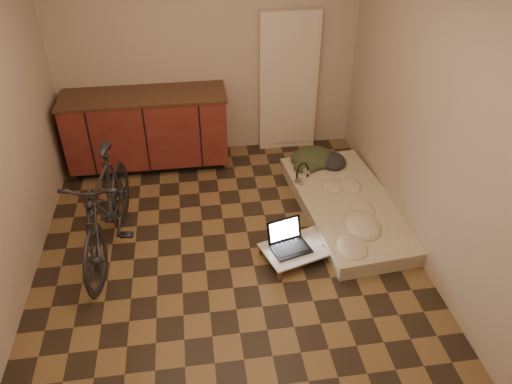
{
  "coord_description": "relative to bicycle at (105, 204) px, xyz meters",
  "views": [
    {
      "loc": [
        -0.25,
        -3.6,
        3.15
      ],
      "look_at": [
        0.29,
        0.14,
        0.55
      ],
      "focal_mm": 35.0,
      "sensor_mm": 36.0,
      "label": 1
    }
  ],
  "objects": [
    {
      "name": "room_shell",
      "position": [
        1.07,
        -0.16,
        0.76
      ],
      "size": [
        3.5,
        4.0,
        2.6
      ],
      "color": "brown",
      "rests_on": "ground"
    },
    {
      "name": "cabinets",
      "position": [
        0.32,
        1.54,
        -0.08
      ],
      "size": [
        1.84,
        0.62,
        0.91
      ],
      "color": "black",
      "rests_on": "ground"
    },
    {
      "name": "appliance_panel",
      "position": [
        2.02,
        1.78,
        0.31
      ],
      "size": [
        0.7,
        0.1,
        1.7
      ],
      "primitive_type": "cube",
      "color": "beige",
      "rests_on": "ground"
    },
    {
      "name": "bicycle",
      "position": [
        0.0,
        0.0,
        0.0
      ],
      "size": [
        0.7,
        1.73,
        1.09
      ],
      "primitive_type": "imported",
      "rotation": [
        0.0,
        0.0,
        -0.13
      ],
      "color": "black",
      "rests_on": "ground"
    },
    {
      "name": "futon",
      "position": [
        2.37,
        0.26,
        -0.46
      ],
      "size": [
        1.08,
        1.99,
        0.16
      ],
      "rotation": [
        0.0,
        0.0,
        0.09
      ],
      "color": "#B9B294",
      "rests_on": "ground"
    },
    {
      "name": "clothing_pile",
      "position": [
        2.24,
        1.03,
        -0.27
      ],
      "size": [
        0.59,
        0.51,
        0.22
      ],
      "primitive_type": null,
      "rotation": [
        0.0,
        0.0,
        0.09
      ],
      "color": "#2F3720",
      "rests_on": "futon"
    },
    {
      "name": "headphones",
      "position": [
        1.98,
        0.7,
        -0.29
      ],
      "size": [
        0.36,
        0.36,
        0.18
      ],
      "primitive_type": null,
      "rotation": [
        0.0,
        0.0,
        0.78
      ],
      "color": "black",
      "rests_on": "futon"
    },
    {
      "name": "lap_desk",
      "position": [
        1.72,
        -0.34,
        -0.45
      ],
      "size": [
        0.76,
        0.61,
        0.11
      ],
      "rotation": [
        0.0,
        0.0,
        0.3
      ],
      "color": "brown",
      "rests_on": "ground"
    },
    {
      "name": "laptop",
      "position": [
        1.62,
        -0.31,
        -0.38
      ],
      "size": [
        0.41,
        0.38,
        0.23
      ],
      "rotation": [
        0.0,
        0.0,
        0.27
      ],
      "color": "black",
      "rests_on": "lap_desk"
    },
    {
      "name": "mouse",
      "position": [
        1.94,
        -0.33,
        -0.42
      ],
      "size": [
        0.1,
        0.11,
        0.03
      ],
      "primitive_type": "ellipsoid",
      "rotation": [
        0.0,
        0.0,
        0.5
      ],
      "color": "white",
      "rests_on": "lap_desk"
    }
  ]
}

